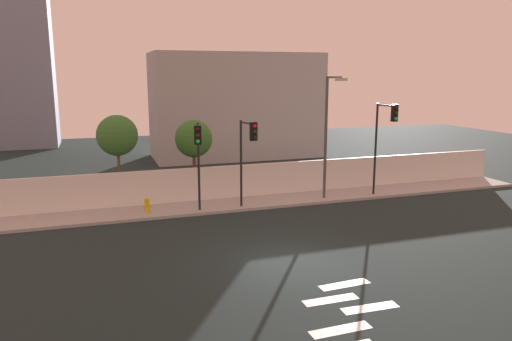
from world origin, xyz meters
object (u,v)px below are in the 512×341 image
traffic_light_left (385,130)px  street_lamp_curbside (328,128)px  traffic_light_center (198,149)px  roadside_tree_leftmost (117,136)px  traffic_light_right (248,145)px  fire_hydrant (147,205)px  roadside_tree_midleft (194,139)px

traffic_light_left → street_lamp_curbside: size_ratio=0.78×
traffic_light_center → roadside_tree_leftmost: size_ratio=0.92×
traffic_light_right → fire_hydrant: size_ratio=5.61×
traffic_light_center → roadside_tree_leftmost: 5.18m
roadside_tree_leftmost → roadside_tree_midleft: size_ratio=1.09×
fire_hydrant → roadside_tree_midleft: bearing=43.7°
traffic_light_left → traffic_light_center: (-10.37, 0.04, -0.53)m
traffic_light_center → traffic_light_right: traffic_light_right is taller
traffic_light_left → roadside_tree_midleft: bearing=158.9°
traffic_light_right → roadside_tree_leftmost: (-6.05, 3.80, 0.27)m
roadside_tree_midleft → street_lamp_curbside: bearing=-24.8°
street_lamp_curbside → roadside_tree_midleft: size_ratio=1.50×
roadside_tree_leftmost → traffic_light_left: bearing=-15.3°
traffic_light_center → fire_hydrant: (-2.44, 0.92, -2.81)m
traffic_light_right → roadside_tree_midleft: traffic_light_right is taller
traffic_light_left → fire_hydrant: bearing=175.7°
fire_hydrant → roadside_tree_leftmost: (-1.11, 2.85, 3.14)m
traffic_light_center → traffic_light_right: (2.50, -0.03, 0.05)m
fire_hydrant → traffic_light_left: bearing=-4.3°
traffic_light_left → traffic_light_right: (-7.87, 0.01, -0.48)m
street_lamp_curbside → roadside_tree_leftmost: bearing=164.0°
traffic_light_center → street_lamp_curbside: bearing=5.2°
fire_hydrant → roadside_tree_leftmost: 4.38m
traffic_light_center → roadside_tree_midleft: bearing=81.8°
roadside_tree_midleft → traffic_light_center: bearing=-98.2°
traffic_light_center → roadside_tree_midleft: size_ratio=1.00×
roadside_tree_midleft → fire_hydrant: bearing=-136.3°
traffic_light_center → street_lamp_curbside: street_lamp_curbside is taller
street_lamp_curbside → roadside_tree_leftmost: street_lamp_curbside is taller
street_lamp_curbside → fire_hydrant: street_lamp_curbside is taller
fire_hydrant → roadside_tree_leftmost: size_ratio=0.17×
street_lamp_curbside → fire_hydrant: 10.30m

